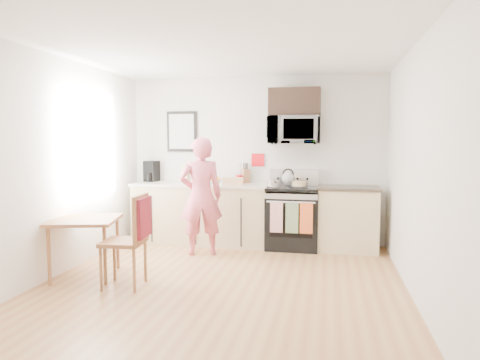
% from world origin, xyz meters
% --- Properties ---
extents(floor, '(4.60, 4.60, 0.00)m').
position_xyz_m(floor, '(0.00, 0.00, 0.00)').
color(floor, '#9F663D').
rests_on(floor, ground).
extents(back_wall, '(4.00, 0.04, 2.60)m').
position_xyz_m(back_wall, '(0.00, 2.30, 1.30)').
color(back_wall, silver).
rests_on(back_wall, floor).
extents(front_wall, '(4.00, 0.04, 2.60)m').
position_xyz_m(front_wall, '(0.00, -2.30, 1.30)').
color(front_wall, silver).
rests_on(front_wall, floor).
extents(left_wall, '(0.04, 4.60, 2.60)m').
position_xyz_m(left_wall, '(-2.00, 0.00, 1.30)').
color(left_wall, silver).
rests_on(left_wall, floor).
extents(right_wall, '(0.04, 4.60, 2.60)m').
position_xyz_m(right_wall, '(2.00, 0.00, 1.30)').
color(right_wall, silver).
rests_on(right_wall, floor).
extents(ceiling, '(4.00, 4.60, 0.04)m').
position_xyz_m(ceiling, '(0.00, 0.00, 2.60)').
color(ceiling, white).
rests_on(ceiling, back_wall).
extents(window, '(0.06, 1.40, 1.50)m').
position_xyz_m(window, '(-1.96, 0.80, 1.55)').
color(window, white).
rests_on(window, left_wall).
extents(cabinet_left, '(2.10, 0.60, 0.90)m').
position_xyz_m(cabinet_left, '(-0.80, 2.00, 0.45)').
color(cabinet_left, '#CEB084').
rests_on(cabinet_left, floor).
extents(countertop_left, '(2.14, 0.64, 0.04)m').
position_xyz_m(countertop_left, '(-0.80, 2.00, 0.92)').
color(countertop_left, silver).
rests_on(countertop_left, cabinet_left).
extents(cabinet_right, '(0.84, 0.60, 0.90)m').
position_xyz_m(cabinet_right, '(1.43, 2.00, 0.45)').
color(cabinet_right, '#CEB084').
rests_on(cabinet_right, floor).
extents(countertop_right, '(0.88, 0.64, 0.04)m').
position_xyz_m(countertop_right, '(1.43, 2.00, 0.92)').
color(countertop_right, black).
rests_on(countertop_right, cabinet_right).
extents(range, '(0.76, 0.70, 1.16)m').
position_xyz_m(range, '(0.63, 1.98, 0.44)').
color(range, black).
rests_on(range, floor).
extents(microwave, '(0.76, 0.51, 0.42)m').
position_xyz_m(microwave, '(0.63, 2.08, 1.76)').
color(microwave, '#BCBBC0').
rests_on(microwave, back_wall).
extents(upper_cabinet, '(0.76, 0.35, 0.40)m').
position_xyz_m(upper_cabinet, '(0.63, 2.12, 2.18)').
color(upper_cabinet, black).
rests_on(upper_cabinet, back_wall).
extents(wall_art, '(0.50, 0.04, 0.65)m').
position_xyz_m(wall_art, '(-1.20, 2.28, 1.75)').
color(wall_art, black).
rests_on(wall_art, back_wall).
extents(wall_trivet, '(0.20, 0.02, 0.20)m').
position_xyz_m(wall_trivet, '(0.05, 2.28, 1.30)').
color(wall_trivet, red).
rests_on(wall_trivet, back_wall).
extents(person, '(0.71, 0.59, 1.65)m').
position_xyz_m(person, '(-0.60, 1.34, 0.83)').
color(person, '#D13957').
rests_on(person, floor).
extents(dining_table, '(0.78, 0.78, 0.69)m').
position_xyz_m(dining_table, '(-1.65, 0.11, 0.61)').
color(dining_table, brown).
rests_on(dining_table, floor).
extents(chair, '(0.52, 0.47, 1.02)m').
position_xyz_m(chair, '(-0.90, -0.11, 0.66)').
color(chair, brown).
rests_on(chair, floor).
extents(knife_block, '(0.16, 0.17, 0.22)m').
position_xyz_m(knife_block, '(-0.13, 2.22, 1.05)').
color(knife_block, brown).
rests_on(knife_block, countertop_left).
extents(utensil_crock, '(0.11, 0.11, 0.32)m').
position_xyz_m(utensil_crock, '(-0.21, 2.12, 1.07)').
color(utensil_crock, red).
rests_on(utensil_crock, countertop_left).
extents(fruit_bowl, '(0.26, 0.26, 0.10)m').
position_xyz_m(fruit_bowl, '(-0.60, 2.06, 0.98)').
color(fruit_bowl, silver).
rests_on(fruit_bowl, countertop_left).
extents(milk_carton, '(0.12, 0.12, 0.28)m').
position_xyz_m(milk_carton, '(-1.07, 2.07, 1.08)').
color(milk_carton, tan).
rests_on(milk_carton, countertop_left).
extents(coffee_maker, '(0.21, 0.29, 0.33)m').
position_xyz_m(coffee_maker, '(-1.70, 2.17, 1.10)').
color(coffee_maker, black).
rests_on(coffee_maker, countertop_left).
extents(bread_bag, '(0.33, 0.20, 0.11)m').
position_xyz_m(bread_bag, '(-0.25, 1.83, 1.00)').
color(bread_bag, tan).
rests_on(bread_bag, countertop_left).
extents(cake, '(0.25, 0.25, 0.08)m').
position_xyz_m(cake, '(0.73, 1.92, 0.96)').
color(cake, black).
rests_on(cake, range).
extents(kettle, '(0.20, 0.20, 0.25)m').
position_xyz_m(kettle, '(0.54, 2.20, 1.03)').
color(kettle, silver).
rests_on(kettle, range).
extents(pot, '(0.19, 0.31, 0.09)m').
position_xyz_m(pot, '(0.35, 1.85, 0.97)').
color(pot, '#BCBBC0').
rests_on(pot, range).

